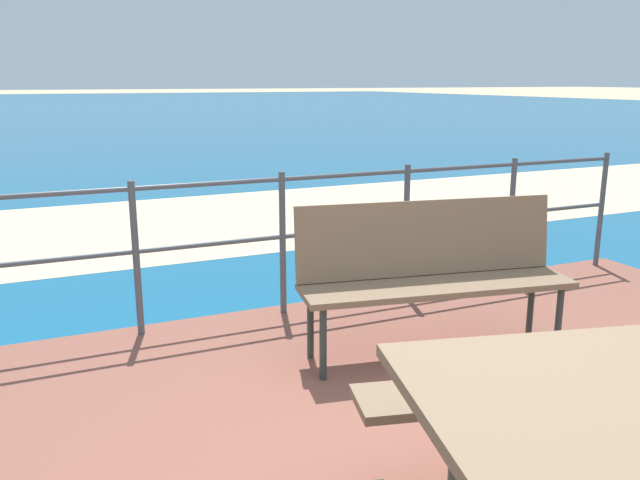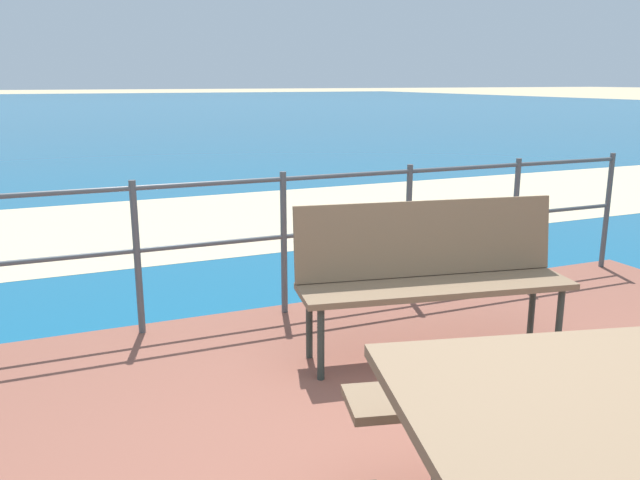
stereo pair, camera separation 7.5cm
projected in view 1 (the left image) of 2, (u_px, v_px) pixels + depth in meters
sea_water at (56, 109)px, 37.92m from camera, size 90.00×90.00×0.01m
beach_strip at (180, 224)px, 7.65m from camera, size 54.03×4.02×0.01m
park_bench at (432, 265)px, 3.82m from camera, size 1.65×0.69×0.90m
railing_fence at (282, 227)px, 4.44m from camera, size 5.94×0.04×1.00m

